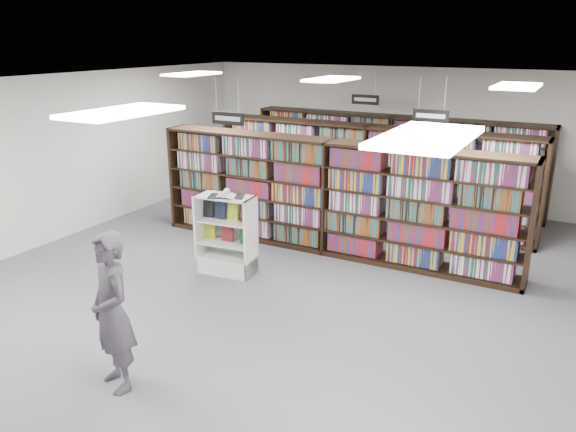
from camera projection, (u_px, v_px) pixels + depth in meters
The scene contains 18 objects.
floor at pixel (276, 290), 8.94m from camera, with size 12.00×12.00×0.00m, color #4B4B4F.
ceiling at pixel (274, 85), 7.97m from camera, with size 10.00×12.00×0.10m, color white.
wall_back at pixel (398, 135), 13.48m from camera, with size 10.00×0.10×3.20m, color silver.
wall_left at pixel (48, 161), 10.71m from camera, with size 0.10×12.00×3.20m, color silver.
bookshelf_row_near at pixel (329, 197), 10.30m from camera, with size 7.00×0.60×2.10m.
bookshelf_row_mid at pixel (368, 175), 11.97m from camera, with size 7.00×0.60×2.10m.
bookshelf_row_far at pixel (393, 160), 13.40m from camera, with size 7.00×0.60×2.10m.
aisle_sign_left at pixel (228, 117), 9.69m from camera, with size 0.65×0.02×0.80m.
aisle_sign_right at pixel (431, 115), 10.01m from camera, with size 0.65×0.02×0.80m.
aisle_sign_center at pixel (365, 99), 12.59m from camera, with size 0.65×0.02×0.80m.
troffer_front_center at pixel (122, 112), 5.46m from camera, with size 0.60×1.20×0.04m, color white.
troffer_front_right at pixel (427, 137), 4.11m from camera, with size 0.60×1.20×0.04m, color white.
troffer_back_left at pixel (192, 74), 11.01m from camera, with size 0.60×1.20×0.04m, color white.
troffer_back_center at pixel (332, 79), 9.65m from camera, with size 0.60×1.20×0.04m, color white.
troffer_back_right at pixel (517, 86), 8.30m from camera, with size 0.60×1.20×0.04m, color white.
endcap_display at pixel (228, 246), 9.54m from camera, with size 1.02×0.58×1.36m.
open_book at pixel (226, 195), 9.18m from camera, with size 0.66×0.53×0.13m.
shopper at pixel (112, 313), 6.23m from camera, with size 0.68×0.45×1.87m, color #4B4650.
Camera 1 is at (4.04, -7.08, 3.86)m, focal length 35.00 mm.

